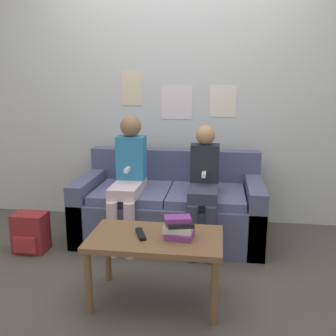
{
  "coord_description": "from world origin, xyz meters",
  "views": [
    {
      "loc": [
        0.43,
        -2.65,
        1.38
      ],
      "look_at": [
        0.0,
        0.39,
        0.67
      ],
      "focal_mm": 40.0,
      "sensor_mm": 36.0,
      "label": 1
    }
  ],
  "objects_px": {
    "person_right": "(204,182)",
    "coffee_table": "(156,245)",
    "couch": "(170,208)",
    "backpack": "(31,233)",
    "person_left": "(128,174)",
    "tv_remote": "(141,234)"
  },
  "relations": [
    {
      "from": "tv_remote",
      "to": "backpack",
      "type": "distance_m",
      "value": 1.23
    },
    {
      "from": "couch",
      "to": "coffee_table",
      "type": "distance_m",
      "value": 1.03
    },
    {
      "from": "person_left",
      "to": "person_right",
      "type": "relative_size",
      "value": 1.07
    },
    {
      "from": "coffee_table",
      "to": "person_right",
      "type": "height_order",
      "value": "person_right"
    },
    {
      "from": "person_right",
      "to": "coffee_table",
      "type": "bearing_deg",
      "value": -107.22
    },
    {
      "from": "tv_remote",
      "to": "coffee_table",
      "type": "bearing_deg",
      "value": -18.3
    },
    {
      "from": "person_right",
      "to": "backpack",
      "type": "bearing_deg",
      "value": -169.0
    },
    {
      "from": "couch",
      "to": "coffee_table",
      "type": "height_order",
      "value": "couch"
    },
    {
      "from": "couch",
      "to": "person_right",
      "type": "relative_size",
      "value": 1.57
    },
    {
      "from": "tv_remote",
      "to": "backpack",
      "type": "relative_size",
      "value": 0.53
    },
    {
      "from": "person_left",
      "to": "backpack",
      "type": "relative_size",
      "value": 3.38
    },
    {
      "from": "person_left",
      "to": "tv_remote",
      "type": "relative_size",
      "value": 6.36
    },
    {
      "from": "backpack",
      "to": "couch",
      "type": "bearing_deg",
      "value": 22.95
    },
    {
      "from": "tv_remote",
      "to": "backpack",
      "type": "height_order",
      "value": "tv_remote"
    },
    {
      "from": "person_left",
      "to": "backpack",
      "type": "xyz_separation_m",
      "value": [
        -0.77,
        -0.29,
        -0.46
      ]
    },
    {
      "from": "tv_remote",
      "to": "backpack",
      "type": "xyz_separation_m",
      "value": [
        -1.06,
        0.57,
        -0.29
      ]
    },
    {
      "from": "coffee_table",
      "to": "person_right",
      "type": "xyz_separation_m",
      "value": [
        0.26,
        0.83,
        0.19
      ]
    },
    {
      "from": "person_left",
      "to": "person_right",
      "type": "height_order",
      "value": "person_left"
    },
    {
      "from": "coffee_table",
      "to": "person_left",
      "type": "height_order",
      "value": "person_left"
    },
    {
      "from": "coffee_table",
      "to": "person_left",
      "type": "distance_m",
      "value": 0.96
    },
    {
      "from": "coffee_table",
      "to": "backpack",
      "type": "distance_m",
      "value": 1.3
    },
    {
      "from": "person_left",
      "to": "couch",
      "type": "bearing_deg",
      "value": 28.55
    }
  ]
}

